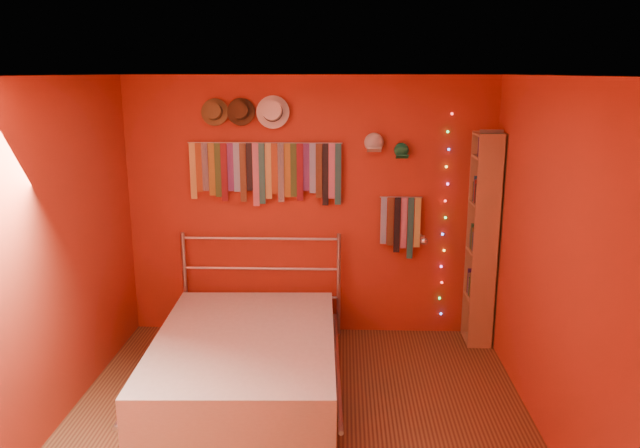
# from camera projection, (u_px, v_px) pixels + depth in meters

# --- Properties ---
(ground) EXTENTS (3.50, 3.50, 0.00)m
(ground) POSITION_uv_depth(u_px,v_px,m) (297.00, 424.00, 4.58)
(ground) COLOR #4F2B1B
(ground) RESTS_ON ground
(back_wall) EXTENTS (3.50, 0.02, 2.50)m
(back_wall) POSITION_uv_depth(u_px,v_px,m) (310.00, 208.00, 5.98)
(back_wall) COLOR #9C2A19
(back_wall) RESTS_ON ground
(right_wall) EXTENTS (0.02, 3.50, 2.50)m
(right_wall) POSITION_uv_depth(u_px,v_px,m) (553.00, 265.00, 4.22)
(right_wall) COLOR #9C2A19
(right_wall) RESTS_ON ground
(left_wall) EXTENTS (0.02, 3.50, 2.50)m
(left_wall) POSITION_uv_depth(u_px,v_px,m) (46.00, 259.00, 4.35)
(left_wall) COLOR #9C2A19
(left_wall) RESTS_ON ground
(ceiling) EXTENTS (3.50, 3.50, 0.02)m
(ceiling) POSITION_uv_depth(u_px,v_px,m) (294.00, 76.00, 3.99)
(ceiling) COLOR white
(ceiling) RESTS_ON back_wall
(tie_rack) EXTENTS (1.45, 0.03, 0.60)m
(tie_rack) POSITION_uv_depth(u_px,v_px,m) (266.00, 170.00, 5.85)
(tie_rack) COLOR #B2B2B6
(tie_rack) RESTS_ON back_wall
(small_tie_rack) EXTENTS (0.40, 0.03, 0.60)m
(small_tie_rack) POSITION_uv_depth(u_px,v_px,m) (401.00, 223.00, 5.92)
(small_tie_rack) COLOR #B2B2B6
(small_tie_rack) RESTS_ON back_wall
(fedora_olive) EXTENTS (0.25, 0.14, 0.25)m
(fedora_olive) POSITION_uv_depth(u_px,v_px,m) (214.00, 112.00, 5.71)
(fedora_olive) COLOR brown
(fedora_olive) RESTS_ON back_wall
(fedora_brown) EXTENTS (0.26, 0.14, 0.25)m
(fedora_brown) POSITION_uv_depth(u_px,v_px,m) (240.00, 111.00, 5.70)
(fedora_brown) COLOR #432B18
(fedora_brown) RESTS_ON back_wall
(fedora_white) EXTENTS (0.31, 0.17, 0.30)m
(fedora_white) POSITION_uv_depth(u_px,v_px,m) (272.00, 111.00, 5.68)
(fedora_white) COLOR white
(fedora_white) RESTS_ON back_wall
(cap_white) EXTENTS (0.18, 0.23, 0.18)m
(cap_white) POSITION_uv_depth(u_px,v_px,m) (374.00, 143.00, 5.76)
(cap_white) COLOR silver
(cap_white) RESTS_ON back_wall
(cap_green) EXTENTS (0.16, 0.20, 0.16)m
(cap_green) POSITION_uv_depth(u_px,v_px,m) (401.00, 150.00, 5.77)
(cap_green) COLOR #1C7E49
(cap_green) RESTS_ON back_wall
(fairy_lights) EXTENTS (0.06, 0.02, 1.97)m
(fairy_lights) POSITION_uv_depth(u_px,v_px,m) (445.00, 218.00, 5.92)
(fairy_lights) COLOR #FF3333
(fairy_lights) RESTS_ON back_wall
(reading_lamp) EXTENTS (0.07, 0.31, 0.09)m
(reading_lamp) POSITION_uv_depth(u_px,v_px,m) (423.00, 240.00, 5.77)
(reading_lamp) COLOR #B2B2B6
(reading_lamp) RESTS_ON back_wall
(bookshelf) EXTENTS (0.25, 0.34, 2.00)m
(bookshelf) POSITION_uv_depth(u_px,v_px,m) (487.00, 239.00, 5.77)
(bookshelf) COLOR #AF7F4F
(bookshelf) RESTS_ON ground
(bed) EXTENTS (1.61, 2.14, 1.02)m
(bed) POSITION_uv_depth(u_px,v_px,m) (246.00, 359.00, 5.11)
(bed) COLOR #B2B2B6
(bed) RESTS_ON ground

